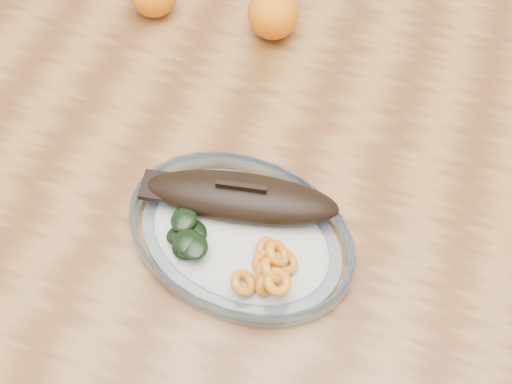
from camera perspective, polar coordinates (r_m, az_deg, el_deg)
ground at (r=1.52m, az=-1.36°, el=-12.43°), size 3.00×3.00×0.00m
dining_table at (r=0.94m, az=-2.17°, el=1.04°), size 1.20×0.80×0.75m
plated_meal at (r=0.76m, az=-1.42°, el=-3.59°), size 0.58×0.58×0.08m
orange_right at (r=0.96m, az=1.53°, el=15.53°), size 0.07×0.07×0.07m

